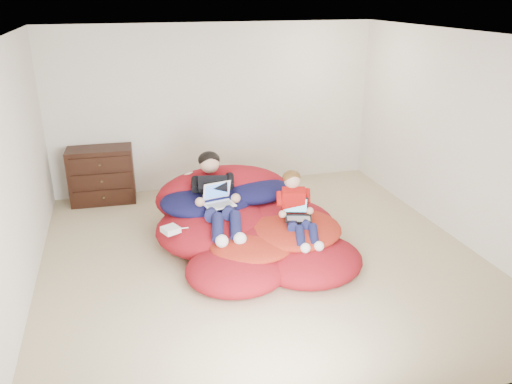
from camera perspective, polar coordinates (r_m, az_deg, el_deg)
The scene contains 9 objects.
room_shell at distance 5.82m, azimuth 0.68°, elevation -5.53°, with size 5.10×5.10×2.77m.
dresser at distance 7.63m, azimuth -17.21°, elevation 1.84°, with size 0.94×0.54×0.82m.
beanbag_pile at distance 6.08m, azimuth -0.89°, elevation -3.81°, with size 2.22×2.43×0.87m.
cream_pillow at distance 6.50m, azimuth -7.02°, elevation 1.17°, with size 0.43×0.27×0.27m, color white.
older_boy at distance 6.01m, azimuth -4.61°, elevation 0.02°, with size 0.44×1.36×0.72m.
younger_boy at distance 5.71m, azimuth 4.65°, elevation -1.65°, with size 0.35×0.86×0.68m.
laptop_white at distance 5.89m, azimuth -4.32°, elevation -0.74°, with size 0.38×0.37×0.24m.
laptop_black at distance 5.73m, azimuth 4.69°, elevation -2.38°, with size 0.35×0.33×0.23m.
power_adapter at distance 5.70m, azimuth -9.73°, elevation -4.27°, with size 0.17×0.17×0.06m, color white.
Camera 1 is at (-1.47, -4.95, 2.91)m, focal length 35.00 mm.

